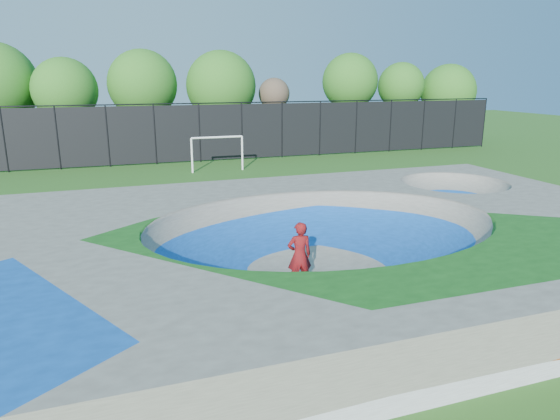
{
  "coord_description": "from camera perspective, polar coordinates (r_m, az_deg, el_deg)",
  "views": [
    {
      "loc": [
        -6.06,
        -13.37,
        5.74
      ],
      "look_at": [
        -0.39,
        3.0,
        1.1
      ],
      "focal_mm": 32.0,
      "sensor_mm": 36.0,
      "label": 1
    }
  ],
  "objects": [
    {
      "name": "fence",
      "position": [
        35.09,
        -9.18,
        8.84
      ],
      "size": [
        48.09,
        0.09,
        4.04
      ],
      "color": "black",
      "rests_on": "ground"
    },
    {
      "name": "soccer_goal",
      "position": [
        31.42,
        -7.18,
        7.15
      ],
      "size": [
        3.31,
        0.12,
        2.18
      ],
      "color": "white",
      "rests_on": "ground"
    },
    {
      "name": "treeline",
      "position": [
        39.67,
        -14.99,
        13.36
      ],
      "size": [
        52.53,
        7.1,
        8.13
      ],
      "color": "#402B20",
      "rests_on": "ground"
    },
    {
      "name": "ground",
      "position": [
        15.76,
        4.95,
        -6.42
      ],
      "size": [
        120.0,
        120.0,
        0.0
      ],
      "primitive_type": "plane",
      "color": "#255517",
      "rests_on": "ground"
    },
    {
      "name": "skater",
      "position": [
        13.86,
        2.23,
        -5.2
      ],
      "size": [
        0.72,
        0.5,
        1.91
      ],
      "primitive_type": "imported",
      "rotation": [
        0.0,
        0.0,
        3.08
      ],
      "color": "red",
      "rests_on": "ground"
    },
    {
      "name": "skate_deck",
      "position": [
        15.5,
        5.01,
        -3.84
      ],
      "size": [
        22.0,
        14.0,
        1.5
      ],
      "primitive_type": "cube",
      "color": "gray",
      "rests_on": "ground"
    },
    {
      "name": "skateboard",
      "position": [
        14.21,
        2.19,
        -8.72
      ],
      "size": [
        0.8,
        0.3,
        0.05
      ],
      "primitive_type": "cube",
      "rotation": [
        0.0,
        0.0,
        0.11
      ],
      "color": "black",
      "rests_on": "ground"
    }
  ]
}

